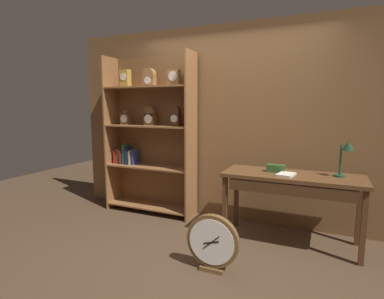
# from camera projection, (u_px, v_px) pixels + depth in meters

# --- Properties ---
(ground_plane) EXTENTS (10.00, 10.00, 0.00)m
(ground_plane) POSITION_uv_depth(u_px,v_px,m) (189.00, 262.00, 3.01)
(ground_plane) COLOR #4C3826
(back_wood_panel) EXTENTS (4.80, 0.05, 2.60)m
(back_wood_panel) POSITION_uv_depth(u_px,v_px,m) (231.00, 124.00, 4.05)
(back_wood_panel) COLOR brown
(back_wood_panel) RESTS_ON ground
(bookshelf) EXTENTS (1.33, 0.37, 2.25)m
(bookshelf) POSITION_uv_depth(u_px,v_px,m) (150.00, 134.00, 4.36)
(bookshelf) COLOR brown
(bookshelf) RESTS_ON ground
(workbench) EXTENTS (1.49, 0.58, 0.80)m
(workbench) POSITION_uv_depth(u_px,v_px,m) (292.00, 183.00, 3.33)
(workbench) COLOR brown
(workbench) RESTS_ON ground
(desk_lamp) EXTENTS (0.17, 0.17, 0.40)m
(desk_lamp) POSITION_uv_depth(u_px,v_px,m) (346.00, 152.00, 3.14)
(desk_lamp) COLOR #1E472D
(desk_lamp) RESTS_ON workbench
(toolbox_small) EXTENTS (0.20, 0.09, 0.09)m
(toolbox_small) POSITION_uv_depth(u_px,v_px,m) (276.00, 168.00, 3.45)
(toolbox_small) COLOR #2D5123
(toolbox_small) RESTS_ON workbench
(open_repair_manual) EXTENTS (0.20, 0.25, 0.02)m
(open_repair_manual) POSITION_uv_depth(u_px,v_px,m) (286.00, 175.00, 3.27)
(open_repair_manual) COLOR silver
(open_repair_manual) RESTS_ON workbench
(round_clock_large) EXTENTS (0.51, 0.11, 0.55)m
(round_clock_large) POSITION_uv_depth(u_px,v_px,m) (212.00, 243.00, 2.82)
(round_clock_large) COLOR brown
(round_clock_large) RESTS_ON ground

